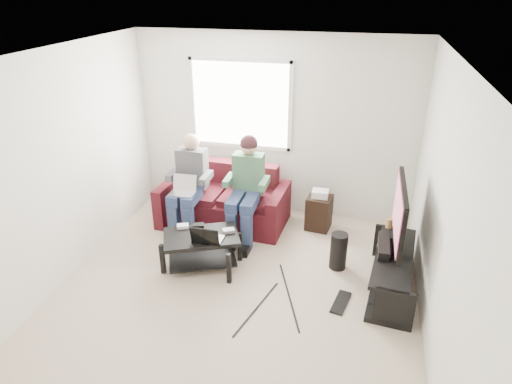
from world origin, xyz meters
TOP-DOWN VIEW (x-y plane):
  - floor at (0.00, 0.00)m, footprint 4.50×4.50m
  - ceiling at (0.00, 0.00)m, footprint 4.50×4.50m
  - wall_back at (0.00, 2.25)m, footprint 4.50×0.00m
  - wall_front at (0.00, -2.25)m, footprint 4.50×0.00m
  - wall_left at (-2.00, 0.00)m, footprint 0.00×4.50m
  - wall_right at (2.00, 0.00)m, footprint 0.00×4.50m
  - window at (-0.50, 2.23)m, footprint 1.48×0.04m
  - sofa at (-0.60, 1.68)m, footprint 1.81×0.92m
  - person_left at (-1.00, 1.38)m, footprint 0.40×0.70m
  - person_right at (-0.20, 1.40)m, footprint 0.40×0.71m
  - laptop_silver at (-1.00, 1.16)m, footprint 0.36×0.29m
  - coffee_table at (-0.53, 0.52)m, footprint 1.03×0.86m
  - laptop_black at (-0.41, 0.44)m, footprint 0.42×0.38m
  - controller_a at (-0.81, 0.64)m, footprint 0.16×0.14m
  - controller_b at (-0.63, 0.70)m, footprint 0.16×0.13m
  - controller_c at (-0.23, 0.67)m, footprint 0.17×0.14m
  - tv_stand at (1.70, 0.60)m, footprint 0.55×1.39m
  - tv at (1.70, 0.70)m, footprint 0.12×1.10m
  - soundbar at (1.58, 0.70)m, footprint 0.12×0.50m
  - drink_cup at (1.65, 1.23)m, footprint 0.08×0.08m
  - console_white at (1.70, 0.20)m, footprint 0.30×0.22m
  - console_grey at (1.70, 0.90)m, footprint 0.34×0.26m
  - console_black at (1.70, 0.55)m, footprint 0.38×0.30m
  - subwoofer at (1.08, 0.89)m, footprint 0.20×0.20m
  - keyboard_floor at (1.18, 0.20)m, footprint 0.22×0.43m
  - end_table at (0.74, 1.81)m, footprint 0.33×0.33m

SIDE VIEW (x-z plane):
  - floor at x=0.00m, z-range 0.00..0.00m
  - keyboard_floor at x=1.18m, z-range 0.00..0.02m
  - tv_stand at x=1.70m, z-range -0.02..0.42m
  - subwoofer at x=1.08m, z-range 0.00..0.46m
  - end_table at x=0.74m, z-range -0.03..0.56m
  - console_white at x=1.70m, z-range 0.24..0.30m
  - console_black at x=1.70m, z-range 0.24..0.31m
  - console_grey at x=1.70m, z-range 0.24..0.32m
  - sofa at x=-0.60m, z-range -0.10..0.72m
  - coffee_table at x=-0.53m, z-range 0.10..0.55m
  - controller_a at x=-0.81m, z-range 0.44..0.48m
  - controller_b at x=-0.63m, z-range 0.44..0.48m
  - controller_c at x=-0.23m, z-range 0.44..0.48m
  - soundbar at x=1.58m, z-range 0.45..0.55m
  - drink_cup at x=1.65m, z-range 0.45..0.57m
  - laptop_black at x=-0.41m, z-range 0.44..0.68m
  - laptop_silver at x=-1.00m, z-range 0.59..0.83m
  - person_left at x=-1.00m, z-range 0.06..1.40m
  - person_right at x=-0.20m, z-range 0.10..1.49m
  - tv at x=1.70m, z-range 0.50..1.31m
  - wall_back at x=0.00m, z-range -0.95..3.55m
  - wall_front at x=0.00m, z-range -0.95..3.55m
  - wall_left at x=-2.00m, z-range -0.95..3.55m
  - wall_right at x=2.00m, z-range -0.95..3.55m
  - window at x=-0.50m, z-range 0.96..2.24m
  - ceiling at x=0.00m, z-range 2.60..2.60m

